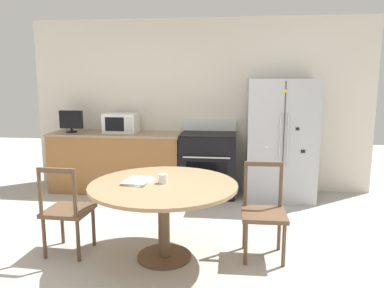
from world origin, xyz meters
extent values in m
plane|color=#B2ADA3|center=(0.00, 0.00, 0.00)|extent=(14.00, 14.00, 0.00)
cube|color=silver|center=(0.00, 2.65, 1.30)|extent=(5.20, 0.10, 2.60)
cube|color=#936033|center=(-1.22, 2.29, 0.43)|extent=(1.97, 0.62, 0.86)
cube|color=#997A5B|center=(-1.22, 2.29, 0.88)|extent=(1.99, 0.64, 0.03)
cube|color=#B2B5BA|center=(1.21, 2.23, 0.85)|extent=(0.94, 0.69, 1.71)
cube|color=#333333|center=(1.21, 1.89, 0.85)|extent=(0.01, 0.01, 1.64)
cylinder|color=silver|center=(1.16, 1.87, 0.90)|extent=(0.02, 0.02, 0.72)
cylinder|color=silver|center=(1.26, 1.87, 0.90)|extent=(0.02, 0.02, 0.72)
cube|color=yellow|center=(1.21, 1.88, 1.55)|extent=(0.06, 0.01, 0.04)
cube|color=black|center=(1.47, 1.88, 0.75)|extent=(0.05, 0.01, 0.04)
cube|color=black|center=(1.39, 1.88, 1.05)|extent=(0.05, 0.01, 0.04)
cube|color=white|center=(0.99, 1.88, 0.80)|extent=(0.04, 0.02, 0.03)
cube|color=black|center=(0.18, 2.26, 0.45)|extent=(0.80, 0.64, 0.90)
cube|color=black|center=(0.18, 1.94, 0.36)|extent=(0.57, 0.01, 0.40)
cylinder|color=silver|center=(0.18, 1.91, 0.63)|extent=(0.65, 0.02, 0.02)
cube|color=black|center=(0.18, 2.26, 0.91)|extent=(0.80, 0.64, 0.02)
cube|color=white|center=(0.18, 2.55, 1.00)|extent=(0.80, 0.06, 0.16)
cube|color=white|center=(-1.15, 2.33, 1.05)|extent=(0.49, 0.36, 0.29)
cube|color=black|center=(-1.19, 2.15, 1.05)|extent=(0.28, 0.01, 0.20)
cube|color=silver|center=(-0.97, 2.15, 1.05)|extent=(0.10, 0.01, 0.21)
cylinder|color=black|center=(-1.90, 2.26, 0.91)|extent=(0.16, 0.16, 0.02)
cylinder|color=black|center=(-1.90, 2.26, 0.94)|extent=(0.03, 0.03, 0.04)
cube|color=black|center=(-1.90, 2.26, 1.10)|extent=(0.36, 0.05, 0.27)
cylinder|color=#997551|center=(-0.07, 0.19, 0.72)|extent=(1.39, 1.39, 0.03)
cylinder|color=brown|center=(-0.07, 0.19, 0.37)|extent=(0.11, 0.11, 0.68)
cylinder|color=brown|center=(-0.07, 0.19, 0.01)|extent=(0.52, 0.52, 0.03)
cube|color=brown|center=(-1.03, 0.20, 0.43)|extent=(0.44, 0.44, 0.04)
cylinder|color=brown|center=(-1.19, 0.38, 0.21)|extent=(0.04, 0.04, 0.41)
cylinder|color=brown|center=(-0.85, 0.36, 0.21)|extent=(0.04, 0.04, 0.41)
cylinder|color=brown|center=(-1.20, 0.03, 0.21)|extent=(0.04, 0.04, 0.41)
cylinder|color=brown|center=(-0.86, 0.02, 0.21)|extent=(0.04, 0.04, 0.41)
cylinder|color=brown|center=(-1.20, 0.02, 0.68)|extent=(0.04, 0.04, 0.45)
cylinder|color=brown|center=(-0.86, 0.00, 0.68)|extent=(0.04, 0.04, 0.45)
cube|color=brown|center=(-1.03, 0.01, 0.88)|extent=(0.35, 0.05, 0.04)
cube|color=brown|center=(0.87, 0.32, 0.43)|extent=(0.43, 0.43, 0.04)
cylinder|color=brown|center=(1.04, 0.15, 0.21)|extent=(0.04, 0.04, 0.41)
cylinder|color=brown|center=(0.70, 0.14, 0.21)|extent=(0.04, 0.04, 0.41)
cylinder|color=brown|center=(1.04, 0.49, 0.21)|extent=(0.04, 0.04, 0.41)
cylinder|color=brown|center=(0.69, 0.49, 0.21)|extent=(0.04, 0.04, 0.41)
cylinder|color=brown|center=(1.04, 0.51, 0.68)|extent=(0.04, 0.04, 0.45)
cylinder|color=brown|center=(0.69, 0.50, 0.68)|extent=(0.04, 0.04, 0.45)
cube|color=brown|center=(0.86, 0.51, 0.88)|extent=(0.34, 0.04, 0.04)
cylinder|color=silver|center=(-0.08, 0.20, 0.78)|extent=(0.09, 0.09, 0.09)
cylinder|color=red|center=(-0.08, 0.20, 0.76)|extent=(0.08, 0.08, 0.05)
cube|color=white|center=(-0.32, 0.20, 0.74)|extent=(0.29, 0.35, 0.01)
cube|color=beige|center=(-0.32, 0.20, 0.75)|extent=(0.28, 0.34, 0.01)
cube|color=silver|center=(-0.32, 0.20, 0.76)|extent=(0.25, 0.32, 0.01)
camera|label=1|loc=(0.60, -3.12, 1.70)|focal=35.00mm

